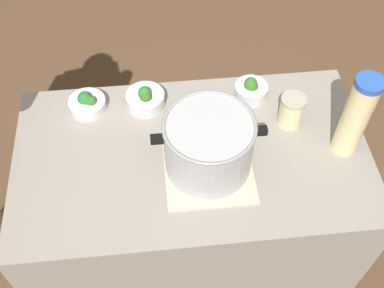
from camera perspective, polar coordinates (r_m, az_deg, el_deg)
name	(u,v)px	position (r m, az deg, el deg)	size (l,w,h in m)	color
ground_plane	(192,259)	(2.32, 0.00, -13.73)	(8.00, 8.00, 0.00)	brown
counter_slab	(192,215)	(1.93, 0.00, -8.65)	(1.19, 0.67, 0.87)	gray
dish_cloth	(208,164)	(1.53, 1.93, -2.44)	(0.28, 0.33, 0.01)	beige
cooking_pot	(209,144)	(1.45, 2.04, -0.06)	(0.35, 0.28, 0.20)	#B7B7BC
lemonade_pitcher	(356,116)	(1.54, 19.24, 3.18)	(0.09, 0.09, 0.31)	#F7E1A2
mason_jar	(291,111)	(1.63, 11.94, 3.96)	(0.09, 0.09, 0.12)	beige
broccoli_bowl_front	(87,103)	(1.71, -12.57, 4.86)	(0.13, 0.13, 0.07)	silver
broccoli_bowl_center	(145,99)	(1.68, -5.67, 5.47)	(0.14, 0.14, 0.08)	silver
broccoli_bowl_back	(251,90)	(1.72, 7.17, 6.54)	(0.12, 0.12, 0.09)	silver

